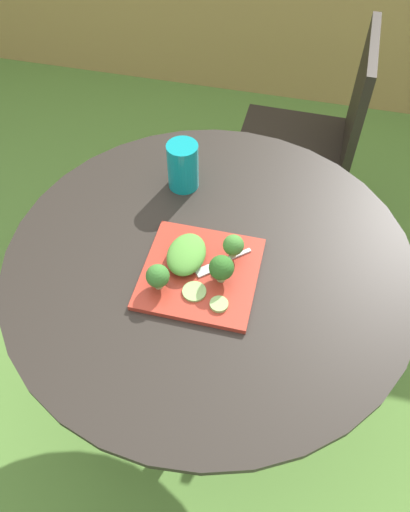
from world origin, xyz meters
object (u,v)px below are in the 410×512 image
(salad_plate, at_px, (200,273))
(drinking_glass, at_px, (183,168))
(patio_chair, at_px, (320,132))
(fork, at_px, (217,264))

(salad_plate, distance_m, drinking_glass, 0.32)
(patio_chair, distance_m, salad_plate, 0.99)
(salad_plate, relative_size, drinking_glass, 2.00)
(patio_chair, height_order, fork, patio_chair)
(drinking_glass, bearing_deg, patio_chair, 60.51)
(salad_plate, bearing_deg, fork, 38.75)
(patio_chair, bearing_deg, salad_plate, -104.40)
(drinking_glass, distance_m, fork, 0.31)
(salad_plate, height_order, fork, fork)
(salad_plate, relative_size, fork, 2.15)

